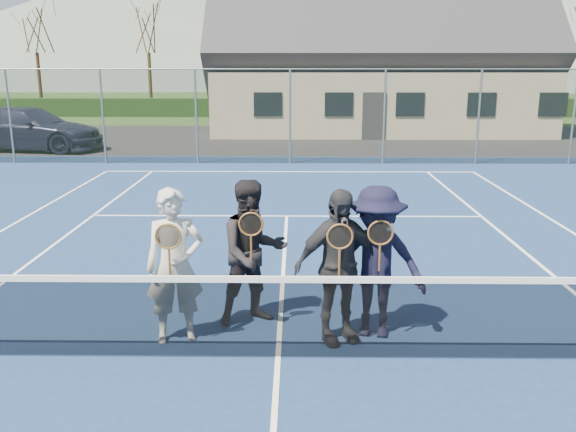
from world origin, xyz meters
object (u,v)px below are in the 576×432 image
car_c (29,129)px  tennis_net (278,314)px  player_b (253,253)px  player_a (175,266)px  clubhouse (376,46)px  player_d (376,262)px  player_c (338,266)px

car_c → tennis_net: bearing=-141.4°
tennis_net → player_b: size_ratio=6.49×
car_c → tennis_net: car_c is taller
player_a → clubhouse: bearing=77.6°
clubhouse → player_d: size_ratio=8.67×
car_c → tennis_net: 19.25m
clubhouse → player_c: clubhouse is taller
clubhouse → player_c: 23.97m
tennis_net → player_d: 1.34m
player_d → clubhouse: bearing=83.0°
player_a → player_b: (0.85, 0.53, -0.00)m
tennis_net → clubhouse: 24.57m
player_a → car_c: bearing=118.0°
clubhouse → player_a: bearing=-102.4°
player_b → player_c: same height
car_c → player_b: 18.25m
car_c → player_a: (8.58, -16.15, 0.12)m
car_c → player_a: size_ratio=3.06×
car_c → player_d: (10.89, -15.97, 0.12)m
tennis_net → player_b: (-0.33, 0.97, 0.38)m
tennis_net → player_b: player_b is taller
tennis_net → clubhouse: bearing=80.5°
player_d → tennis_net: bearing=-151.1°
player_a → player_d: same height
clubhouse → player_b: 23.63m
player_b → player_a: bearing=-148.2°
tennis_net → player_d: bearing=28.9°
car_c → clubhouse: size_ratio=0.35×
player_b → player_c: size_ratio=1.00×
player_d → player_c: bearing=-160.9°
clubhouse → player_b: clubhouse is taller
car_c → player_c: (10.43, -16.13, 0.12)m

